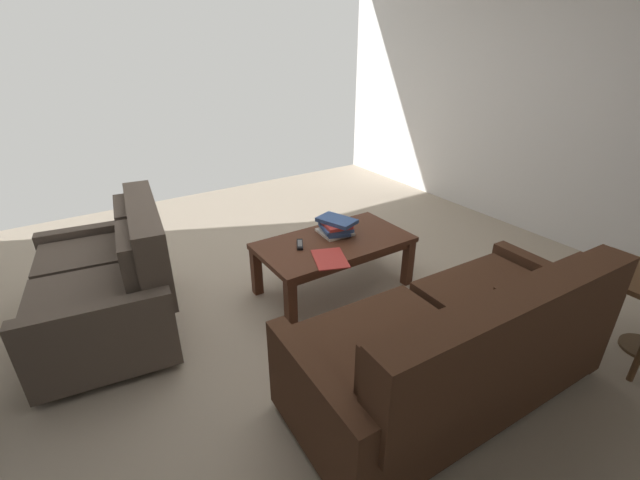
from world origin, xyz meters
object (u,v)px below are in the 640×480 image
Objects in this scene: sofa_main at (459,347)px; loose_magazine at (330,259)px; tv_remote at (300,244)px; coffee_table at (334,248)px; loveseat_near at (112,282)px; book_stack at (336,226)px; end_table at (632,286)px.

sofa_main is 1.08m from loose_magazine.
coffee_table is at bearing 165.75° from tv_remote.
sofa_main is at bearing 129.79° from loveseat_near.
book_stack is (-0.18, -1.40, 0.14)m from sofa_main.
end_table is 1.97m from book_stack.
tv_remote is (1.39, -1.65, -0.03)m from end_table.
end_table reaches higher than loose_magazine.
loose_magazine is (0.28, 0.32, -0.06)m from book_stack.
sofa_main is 2.24m from loveseat_near.
sofa_main reaches higher than book_stack.
book_stack reaches higher than loose_magazine.
book_stack is 0.43m from loose_magazine.
sofa_main is 1.34× the size of loveseat_near.
loveseat_near is 4.47× the size of loose_magazine.
end_table is at bearing 143.05° from loveseat_near.
coffee_table is (-1.53, 0.41, 0.01)m from loveseat_near.
coffee_table is 0.28m from tv_remote.
loose_magazine is at bearing 154.37° from loveseat_near.
tv_remote is at bearing -14.25° from coffee_table.
end_table is at bearing 167.24° from sofa_main.
loveseat_near is 1.48m from loose_magazine.
book_stack is at bearing -97.45° from sofa_main.
coffee_table is (-0.10, -1.31, 0.00)m from sofa_main.
coffee_table is at bearing -94.46° from sofa_main.
tv_remote reaches higher than coffee_table.
sofa_main reaches higher than tv_remote.
sofa_main is 1.42m from book_stack.
end_table is 2.16m from tv_remote.
end_table is at bearing 121.73° from book_stack.
tv_remote reaches higher than loose_magazine.
sofa_main is at bearing 85.54° from coffee_table.
book_stack reaches higher than coffee_table.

